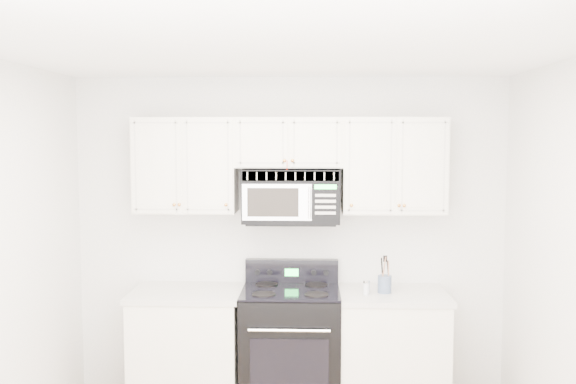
{
  "coord_description": "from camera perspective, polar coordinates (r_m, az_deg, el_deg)",
  "views": [
    {
      "loc": [
        0.17,
        -3.46,
        2.13
      ],
      "look_at": [
        0.0,
        1.3,
        1.71
      ],
      "focal_mm": 40.0,
      "sensor_mm": 36.0,
      "label": 1
    }
  ],
  "objects": [
    {
      "name": "utensil_crock",
      "position": [
        5.05,
        8.58,
        -8.03
      ],
      "size": [
        0.11,
        0.11,
        0.29
      ],
      "color": "#45567A",
      "rests_on": "base_cabinet_right"
    },
    {
      "name": "shaker_salt",
      "position": [
        4.96,
        6.95,
        -8.43
      ],
      "size": [
        0.05,
        0.05,
        0.11
      ],
      "color": "silver",
      "rests_on": "base_cabinet_right"
    },
    {
      "name": "base_cabinet_right",
      "position": [
        5.23,
        9.13,
        -14.04
      ],
      "size": [
        0.86,
        0.65,
        0.92
      ],
      "color": "silver",
      "rests_on": "ground"
    },
    {
      "name": "shaker_pepper",
      "position": [
        5.05,
        7.08,
        -8.3
      ],
      "size": [
        0.04,
        0.04,
        0.09
      ],
      "color": "silver",
      "rests_on": "base_cabinet_right"
    },
    {
      "name": "room",
      "position": [
        3.57,
        -0.75,
        -8.41
      ],
      "size": [
        3.51,
        3.51,
        2.61
      ],
      "color": "olive",
      "rests_on": "ground"
    },
    {
      "name": "upper_cabinets",
      "position": [
        5.05,
        0.12,
        2.82
      ],
      "size": [
        2.44,
        0.37,
        0.75
      ],
      "color": "silver",
      "rests_on": "ground"
    },
    {
      "name": "range",
      "position": [
        5.17,
        0.24,
        -13.53
      ],
      "size": [
        0.76,
        0.69,
        1.12
      ],
      "color": "black",
      "rests_on": "ground"
    },
    {
      "name": "microwave",
      "position": [
        5.04,
        0.29,
        -0.31
      ],
      "size": [
        0.76,
        0.43,
        0.42
      ],
      "color": "black",
      "rests_on": "ground"
    },
    {
      "name": "base_cabinet_left",
      "position": [
        5.28,
        -8.92,
        -13.85
      ],
      "size": [
        0.86,
        0.65,
        0.92
      ],
      "color": "silver",
      "rests_on": "ground"
    }
  ]
}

